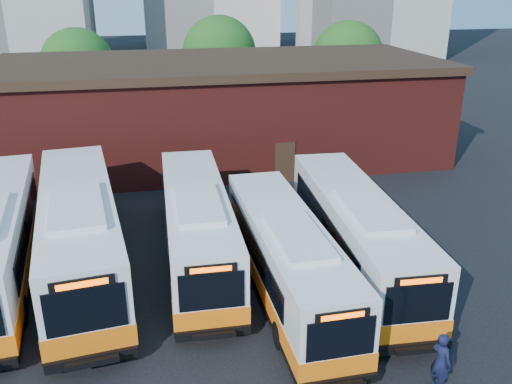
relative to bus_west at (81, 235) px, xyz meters
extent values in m
plane|color=black|center=(7.64, -5.24, -1.66)|extent=(220.00, 220.00, 0.00)
cube|color=black|center=(-2.04, 0.59, 0.44)|extent=(1.06, 9.54, 1.08)
cylinder|color=black|center=(-1.78, -3.30, -1.15)|extent=(0.43, 1.05, 1.02)
cylinder|color=black|center=(-2.49, 3.42, -1.15)|extent=(0.43, 1.05, 1.02)
cube|color=silver|center=(0.00, 0.04, 0.24)|extent=(4.31, 13.09, 3.05)
cube|color=orange|center=(0.00, 0.04, -0.64)|extent=(4.37, 13.15, 0.75)
cube|color=black|center=(0.00, 0.04, -1.18)|extent=(4.35, 13.14, 0.27)
cube|color=black|center=(0.80, -6.37, 0.54)|extent=(2.31, 0.35, 1.45)
cube|color=black|center=(0.80, -6.38, 1.43)|extent=(1.81, 0.29, 0.34)
cube|color=#FF5905|center=(0.80, -6.42, 1.43)|extent=(1.44, 0.20, 0.19)
cube|color=black|center=(0.81, -6.43, -1.18)|extent=(2.73, 0.49, 0.34)
cube|color=black|center=(0.84, -6.68, -1.07)|extent=(1.59, 0.60, 0.06)
cube|color=black|center=(0.86, -6.87, -0.99)|extent=(1.55, 0.24, 0.19)
cube|color=black|center=(-1.44, 0.29, 0.54)|extent=(1.30, 9.95, 1.12)
cube|color=black|center=(1.32, 0.64, 0.54)|extent=(1.30, 9.95, 1.12)
cube|color=silver|center=(0.19, -1.56, 1.88)|extent=(2.40, 4.69, 0.24)
cylinder|color=black|center=(-0.78, -3.73, -1.12)|extent=(0.47, 1.11, 1.07)
cylinder|color=black|center=(1.68, -3.42, -1.12)|extent=(0.47, 1.11, 1.07)
cylinder|color=black|center=(-1.66, 3.29, -1.12)|extent=(0.47, 1.11, 1.07)
cylinder|color=black|center=(0.80, 3.59, -1.12)|extent=(0.47, 1.11, 1.07)
cube|color=silver|center=(4.65, 0.09, 0.05)|extent=(2.67, 11.62, 2.75)
cube|color=orange|center=(4.65, 0.09, -0.74)|extent=(2.72, 11.67, 0.68)
cube|color=black|center=(4.65, 0.09, -1.22)|extent=(2.71, 11.66, 0.24)
cube|color=black|center=(4.54, -5.72, 0.32)|extent=(2.09, 0.10, 1.30)
cube|color=black|center=(4.54, -5.73, 1.12)|extent=(1.64, 0.09, 0.31)
cube|color=#FF5905|center=(4.54, -5.77, 1.12)|extent=(1.30, 0.04, 0.17)
cube|color=black|center=(4.54, -5.78, -1.22)|extent=(2.46, 0.18, 0.31)
cube|color=black|center=(4.54, -6.00, -1.13)|extent=(1.41, 0.39, 0.06)
cube|color=black|center=(4.53, -6.18, -1.06)|extent=(1.40, 0.06, 0.17)
cube|color=black|center=(3.40, 0.50, 0.32)|extent=(0.21, 9.03, 1.01)
cube|color=black|center=(5.91, 0.45, 0.32)|extent=(0.21, 9.03, 1.01)
cube|color=silver|center=(4.62, -1.36, 1.53)|extent=(1.75, 4.08, 0.21)
cylinder|color=black|center=(3.47, -3.17, -1.18)|extent=(0.33, 0.97, 0.96)
cylinder|color=black|center=(5.70, -3.21, -1.18)|extent=(0.33, 0.97, 0.96)
cylinder|color=black|center=(3.59, 3.20, -1.18)|extent=(0.33, 0.97, 0.96)
cylinder|color=black|center=(5.82, 3.16, -1.18)|extent=(0.33, 0.97, 0.96)
cube|color=silver|center=(7.64, -3.18, -0.02)|extent=(2.58, 11.09, 2.62)
cube|color=orange|center=(7.64, -3.18, -0.78)|extent=(2.62, 11.14, 0.64)
cube|color=black|center=(7.64, -3.18, -1.24)|extent=(2.61, 11.13, 0.23)
cube|color=black|center=(7.75, -8.73, 0.23)|extent=(2.00, 0.10, 1.24)
cube|color=black|center=(7.75, -8.74, 0.99)|extent=(1.57, 0.09, 0.29)
cube|color=#FF5905|center=(7.75, -8.77, 0.99)|extent=(1.24, 0.04, 0.17)
cube|color=black|center=(7.75, -8.79, -1.24)|extent=(2.35, 0.18, 0.29)
cube|color=black|center=(6.43, -2.84, 0.23)|extent=(0.22, 8.62, 0.97)
cube|color=black|center=(8.83, -2.79, 0.23)|extent=(0.22, 8.62, 0.97)
cube|color=silver|center=(7.67, -4.56, 1.38)|extent=(1.68, 3.90, 0.20)
cylinder|color=black|center=(6.64, -6.33, -1.20)|extent=(0.31, 0.93, 0.92)
cylinder|color=black|center=(8.76, -6.29, -1.20)|extent=(0.31, 0.93, 0.92)
cylinder|color=black|center=(6.51, -0.26, -1.20)|extent=(0.31, 0.93, 0.92)
cylinder|color=black|center=(8.64, -0.22, -1.20)|extent=(0.31, 0.93, 0.92)
cube|color=silver|center=(10.87, -1.83, 0.07)|extent=(3.08, 11.82, 2.78)
cube|color=orange|center=(10.87, -1.83, -0.73)|extent=(3.13, 11.87, 0.68)
cube|color=black|center=(10.87, -1.83, -1.22)|extent=(3.12, 11.86, 0.24)
cube|color=black|center=(10.57, -7.71, 0.34)|extent=(2.12, 0.17, 1.32)
cube|color=black|center=(10.57, -7.72, 1.15)|extent=(1.66, 0.14, 0.31)
cube|color=#FF5905|center=(10.57, -7.75, 1.15)|extent=(1.32, 0.09, 0.18)
cube|color=black|center=(10.57, -7.77, -1.22)|extent=(2.49, 0.26, 0.31)
cube|color=black|center=(10.55, -7.99, -1.12)|extent=(1.43, 0.44, 0.06)
cube|color=black|center=(10.55, -8.16, -1.05)|extent=(1.42, 0.11, 0.18)
cube|color=black|center=(9.62, -1.38, 0.34)|extent=(0.51, 9.12, 1.02)
cube|color=black|center=(12.15, -1.50, 0.34)|extent=(0.51, 9.12, 1.02)
cube|color=silver|center=(10.79, -3.29, 1.56)|extent=(1.90, 4.18, 0.21)
cylinder|color=black|center=(9.57, -5.09, -1.17)|extent=(0.36, 0.99, 0.98)
cylinder|color=black|center=(11.82, -5.20, -1.17)|extent=(0.36, 0.99, 0.98)
cylinder|color=black|center=(9.90, 1.35, -1.17)|extent=(0.36, 0.99, 0.98)
cylinder|color=black|center=(12.15, 1.23, -1.17)|extent=(0.36, 0.99, 0.98)
imported|color=black|center=(10.68, -9.11, -0.71)|extent=(0.62, 0.78, 1.89)
cube|color=#5E1B16|center=(7.64, 14.76, 1.34)|extent=(28.00, 12.00, 6.00)
cube|color=black|center=(7.64, 14.76, 4.49)|extent=(28.60, 12.60, 0.50)
cube|color=black|center=(10.64, 8.73, -0.46)|extent=(1.20, 0.08, 2.40)
cylinder|color=#382314|center=(-2.36, 26.76, -0.31)|extent=(0.36, 0.36, 2.70)
sphere|color=#144A15|center=(-2.36, 26.76, 2.99)|extent=(6.00, 6.00, 6.00)
cylinder|color=#382314|center=(9.64, 28.76, -0.18)|extent=(0.36, 0.36, 2.95)
sphere|color=#144A15|center=(9.64, 28.76, 3.43)|extent=(6.56, 6.56, 6.56)
cylinder|color=#382314|center=(20.64, 25.76, -0.25)|extent=(0.36, 0.36, 2.81)
sphere|color=#144A15|center=(20.64, 25.76, 3.18)|extent=(6.24, 6.24, 6.24)
camera|label=1|loc=(2.98, -20.44, 9.44)|focal=38.00mm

